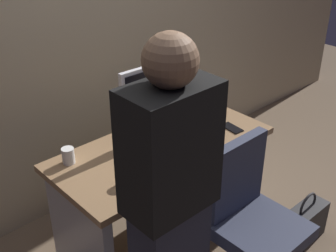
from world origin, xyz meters
name	(u,v)px	position (x,y,z in m)	size (l,w,h in m)	color
ground_plane	(163,237)	(0.00, 0.00, 0.00)	(9.00, 9.00, 0.00)	brown
desk	(163,177)	(0.00, 0.00, 0.50)	(1.34, 0.64, 0.73)	#93704C
office_chair	(252,230)	(0.09, -0.63, 0.43)	(0.52, 0.52, 0.94)	black
person_at_desk	(170,207)	(-0.45, -0.56, 0.84)	(0.40, 0.24, 1.64)	#262838
monitor	(158,94)	(0.09, 0.14, 0.99)	(0.54, 0.15, 0.46)	silver
keyboard	(172,155)	(-0.04, -0.13, 0.74)	(0.43, 0.13, 0.02)	white
mouse	(207,135)	(0.26, -0.12, 0.75)	(0.06, 0.10, 0.03)	black
cup_near_keyboard	(132,174)	(-0.36, -0.16, 0.78)	(0.07, 0.07, 0.09)	white
cup_by_monitor	(68,156)	(-0.51, 0.21, 0.78)	(0.07, 0.07, 0.09)	white
book_stack	(195,103)	(0.46, 0.18, 0.79)	(0.22, 0.17, 0.12)	beige
cell_phone	(232,128)	(0.46, -0.15, 0.73)	(0.07, 0.14, 0.01)	black
handbag	(304,223)	(0.68, -0.64, 0.14)	(0.34, 0.14, 0.38)	#262628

